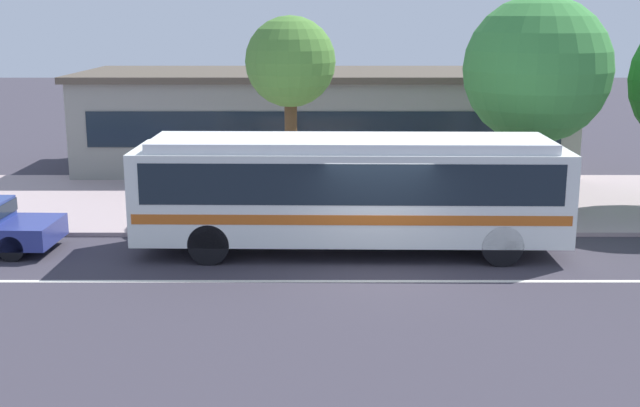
{
  "coord_description": "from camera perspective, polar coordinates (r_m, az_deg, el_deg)",
  "views": [
    {
      "loc": [
        -1.37,
        -17.88,
        5.81
      ],
      "look_at": [
        -1.42,
        1.32,
        1.3
      ],
      "focal_mm": 44.92,
      "sensor_mm": 36.0,
      "label": 1
    }
  ],
  "objects": [
    {
      "name": "transit_bus",
      "position": [
        19.89,
        2.35,
        1.24
      ],
      "size": [
        10.63,
        2.74,
        2.9
      ],
      "color": "white",
      "rests_on": "ground_plane"
    },
    {
      "name": "street_tree_near_stop",
      "position": [
        23.57,
        -1.97,
        9.91
      ],
      "size": [
        2.63,
        2.63,
        5.72
      ],
      "color": "brown",
      "rests_on": "sidewalk_slab"
    },
    {
      "name": "bus_stop_sign",
      "position": [
        22.61,
        15.52,
        2.13
      ],
      "size": [
        0.09,
        0.44,
        2.38
      ],
      "color": "gray",
      "rests_on": "sidewalk_slab"
    },
    {
      "name": "sidewalk_slab",
      "position": [
        25.49,
        3.23,
        0.16
      ],
      "size": [
        60.0,
        8.0,
        0.12
      ],
      "primitive_type": "cube",
      "color": "#A59193",
      "rests_on": "ground_plane"
    },
    {
      "name": "street_tree_mid_block",
      "position": [
        24.45,
        15.37,
        9.14
      ],
      "size": [
        4.31,
        4.31,
        6.32
      ],
      "color": "brown",
      "rests_on": "sidewalk_slab"
    },
    {
      "name": "station_building",
      "position": [
        31.3,
        0.42,
        6.01
      ],
      "size": [
        18.55,
        6.69,
        3.75
      ],
      "color": "gray",
      "rests_on": "ground_plane"
    },
    {
      "name": "ground_plane",
      "position": [
        18.85,
        4.33,
        -4.77
      ],
      "size": [
        120.0,
        120.0,
        0.0
      ],
      "primitive_type": "plane",
      "color": "#37333E"
    },
    {
      "name": "lane_stripe_center",
      "position": [
        18.1,
        4.51,
        -5.55
      ],
      "size": [
        56.0,
        0.16,
        0.01
      ],
      "primitive_type": "cube",
      "color": "silver",
      "rests_on": "ground_plane"
    },
    {
      "name": "pedestrian_waiting_near_sign",
      "position": [
        23.49,
        8.81,
        1.61
      ],
      "size": [
        0.4,
        0.4,
        1.76
      ],
      "color": "#6A5C4C",
      "rests_on": "sidewalk_slab"
    }
  ]
}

